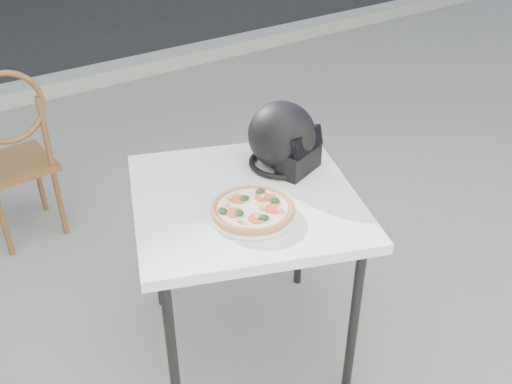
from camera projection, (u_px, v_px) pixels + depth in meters
ground at (169, 356)px, 2.30m from camera, size 80.00×80.00×0.00m
cafe_table_main at (245, 210)px, 2.01m from camera, size 1.00×1.00×0.73m
plate at (253, 214)px, 1.86m from camera, size 0.36×0.36×0.02m
pizza at (253, 209)px, 1.85m from camera, size 0.34×0.34×0.03m
helmet at (284, 139)px, 2.09m from camera, size 0.31×0.32×0.25m
cafe_chair_main at (12, 149)px, 2.71m from camera, size 0.37×0.37×0.93m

